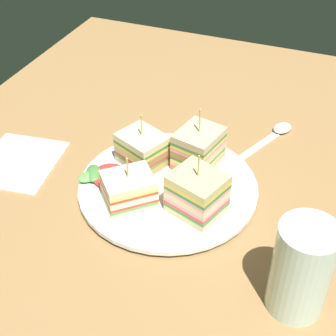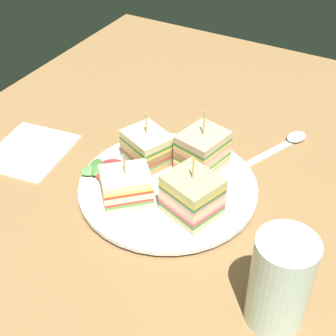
{
  "view_description": "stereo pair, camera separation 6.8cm",
  "coord_description": "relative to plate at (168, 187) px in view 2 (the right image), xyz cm",
  "views": [
    {
      "loc": [
        -49.38,
        -19.6,
        46.87
      ],
      "look_at": [
        0.0,
        0.0,
        4.25
      ],
      "focal_mm": 53.21,
      "sensor_mm": 36.0,
      "label": 1
    },
    {
      "loc": [
        -46.47,
        -25.75,
        46.87
      ],
      "look_at": [
        0.0,
        0.0,
        4.25
      ],
      "focal_mm": 53.21,
      "sensor_mm": 36.0,
      "label": 2
    }
  ],
  "objects": [
    {
      "name": "napkin",
      "position": [
        -2.24,
        23.53,
        -0.5
      ],
      "size": [
        14.26,
        12.9,
        0.5
      ],
      "primitive_type": "cube",
      "rotation": [
        0.0,
        0.0,
        0.14
      ],
      "color": "white",
      "rests_on": "ground_plane"
    },
    {
      "name": "salad_garnish",
      "position": [
        -2.02,
        8.93,
        1.1
      ],
      "size": [
        6.7,
        8.29,
        1.43
      ],
      "color": "#5CB04C",
      "rests_on": "plate"
    },
    {
      "name": "ground_plane",
      "position": [
        0.0,
        0.0,
        -1.65
      ],
      "size": [
        105.21,
        81.74,
        1.8
      ],
      "primitive_type": "cube",
      "color": "olive"
    },
    {
      "name": "sandwich_wedge_1",
      "position": [
        -5.3,
        3.42,
        2.72
      ],
      "size": [
        8.29,
        8.38,
        7.52
      ],
      "rotation": [
        0.0,
        0.0,
        5.45
      ],
      "color": "beige",
      "rests_on": "plate"
    },
    {
      "name": "sandwich_wedge_0",
      "position": [
        3.38,
        5.33,
        2.89
      ],
      "size": [
        7.47,
        8.11,
        8.24
      ],
      "rotation": [
        0.0,
        0.0,
        4.31
      ],
      "color": "#D1B588",
      "rests_on": "plate"
    },
    {
      "name": "sandwich_wedge_3",
      "position": [
        5.85,
        -2.38,
        3.41
      ],
      "size": [
        7.59,
        6.8,
        9.57
      ],
      "rotation": [
        0.0,
        0.0,
        9.2
      ],
      "color": "beige",
      "rests_on": "plate"
    },
    {
      "name": "spoon",
      "position": [
        19.51,
        -11.25,
        -0.35
      ],
      "size": [
        13.97,
        7.54,
        1.0
      ],
      "rotation": [
        0.0,
        0.0,
        5.87
      ],
      "color": "silver",
      "rests_on": "ground_plane"
    },
    {
      "name": "drinking_glass",
      "position": [
        -12.42,
        -20.07,
        4.19
      ],
      "size": [
        6.45,
        6.45,
        11.6
      ],
      "color": "silver",
      "rests_on": "ground_plane"
    },
    {
      "name": "sandwich_wedge_2",
      "position": [
        -3.35,
        -5.36,
        3.39
      ],
      "size": [
        7.63,
        8.08,
        9.06
      ],
      "rotation": [
        0.0,
        0.0,
        7.52
      ],
      "color": "#DCBD83",
      "rests_on": "plate"
    },
    {
      "name": "plate",
      "position": [
        0.0,
        0.0,
        0.0
      ],
      "size": [
        25.25,
        25.25,
        1.25
      ],
      "color": "silver",
      "rests_on": "ground_plane"
    }
  ]
}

